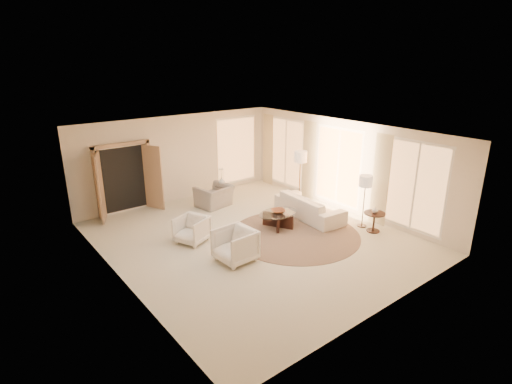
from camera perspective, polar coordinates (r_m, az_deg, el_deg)
room at (r=10.12m, az=-0.38°, el=0.58°), size 7.04×8.04×2.83m
windows_right at (r=12.52m, az=11.94°, el=3.51°), size 0.10×6.40×2.40m
window_back_corner at (r=14.51m, az=-2.77°, el=5.97°), size 1.70×0.10×2.40m
curtains_right at (r=13.07m, az=8.78°, el=4.10°), size 0.06×5.20×2.60m
french_doors at (r=12.59m, az=-18.16°, el=1.71°), size 1.95×0.66×2.16m
area_rug at (r=10.89m, az=5.55°, el=-6.03°), size 3.85×3.85×0.01m
sofa at (r=11.97m, az=7.61°, el=-2.04°), size 1.10×2.38×0.67m
armchair_left at (r=10.41m, az=-9.18°, el=-5.14°), size 0.92×0.95×0.76m
armchair_right at (r=9.36m, az=-3.02°, el=-7.39°), size 0.83×0.88×0.86m
accent_chair at (r=12.76m, az=-6.00°, el=-0.10°), size 1.15×0.86×0.91m
coffee_table at (r=11.19m, az=3.16°, el=-3.75°), size 1.31×1.31×0.44m
end_table at (r=11.35m, az=16.52°, el=-3.67°), size 0.57×0.57×0.54m
side_table at (r=13.18m, az=-4.87°, el=0.09°), size 0.50×0.50×0.58m
floor_lamp_near at (r=12.87m, az=6.37°, el=4.70°), size 0.42×0.42×1.71m
floor_lamp_far at (r=11.31m, az=15.38°, el=1.19°), size 0.36×0.36×1.49m
bowl at (r=11.11m, az=3.18°, el=-2.75°), size 0.51×0.51×0.09m
end_vase at (r=11.26m, az=16.64°, el=-2.47°), size 0.22×0.22×0.18m
side_vase at (r=13.07m, az=-4.91°, el=1.57°), size 0.25×0.25×0.26m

